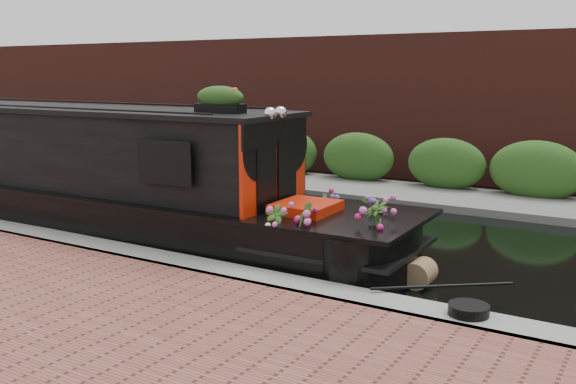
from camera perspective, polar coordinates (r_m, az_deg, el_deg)
The scene contains 8 objects.
ground at distance 12.78m, azimuth -3.36°, elevation -2.83°, with size 80.00×80.00×0.00m, color black.
near_bank_coping at distance 10.34m, azimuth -13.88°, elevation -6.40°, with size 40.00×0.60×0.50m, color gray.
far_bank_path at distance 16.33m, azimuth 5.05°, elevation 0.11°, with size 40.00×2.40×0.34m, color slate.
far_hedge at distance 17.13m, azimuth 6.39°, elevation 0.58°, with size 40.00×1.10×2.80m, color #29521B.
far_brick_wall at distance 19.03m, azimuth 9.07°, elevation 1.52°, with size 40.00×1.00×8.00m, color #52221C.
narrowboat at distance 12.95m, azimuth -17.76°, elevation 0.88°, with size 12.83×2.53×2.99m.
rope_fender at distance 9.24m, azimuth 11.65°, elevation -7.10°, with size 0.39×0.39×0.44m, color brown.
coiled_mooring_rope at distance 7.70m, azimuth 15.76°, elevation -10.03°, with size 0.47×0.47×0.12m, color black.
Camera 1 is at (7.10, -10.21, 2.98)m, focal length 40.00 mm.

